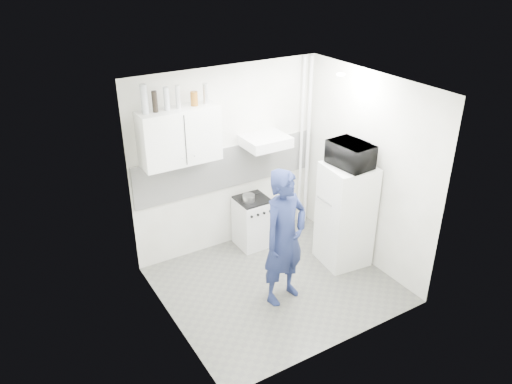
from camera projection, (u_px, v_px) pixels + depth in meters
floor at (276, 285)px, 6.47m from camera, size 2.80×2.80×0.00m
ceiling at (280, 87)px, 5.31m from camera, size 2.80×2.80×0.00m
wall_back at (228, 160)px, 6.85m from camera, size 2.80×0.00×2.80m
wall_left at (167, 227)px, 5.24m from camera, size 0.00×2.60×2.60m
wall_right at (367, 171)px, 6.53m from camera, size 0.00×2.60×2.60m
person at (285, 238)px, 5.87m from camera, size 0.70×0.53×1.73m
stove at (252, 222)px, 7.19m from camera, size 0.45×0.45×0.72m
fridge at (345, 215)px, 6.67m from camera, size 0.65×0.65×1.43m
stove_top at (252, 199)px, 7.02m from camera, size 0.43×0.43×0.03m
saucepan at (249, 198)px, 6.92m from camera, size 0.17×0.17×0.09m
microwave at (351, 155)px, 6.27m from camera, size 0.59×0.43×0.31m
bottle_a at (144, 99)px, 5.70m from camera, size 0.08×0.08×0.34m
bottle_b at (155, 102)px, 5.78m from camera, size 0.06×0.06×0.25m
bottle_c at (166, 99)px, 5.84m from camera, size 0.07×0.07×0.28m
bottle_d at (178, 97)px, 5.91m from camera, size 0.06×0.06×0.28m
canister_b at (194, 99)px, 6.03m from camera, size 0.09×0.09×0.17m
bottle_e at (206, 94)px, 6.08m from camera, size 0.06×0.06×0.25m
upper_cabinet at (180, 136)px, 6.12m from camera, size 1.00×0.35×0.70m
range_hood at (265, 141)px, 6.74m from camera, size 0.60×0.50×0.14m
backsplash at (229, 167)px, 6.88m from camera, size 2.74×0.03×0.60m
pipe_a at (308, 144)px, 7.38m from camera, size 0.05×0.05×2.60m
pipe_b at (301, 146)px, 7.33m from camera, size 0.04×0.04×2.60m
ceiling_spot_fixture at (341, 75)px, 5.93m from camera, size 0.10×0.10×0.02m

